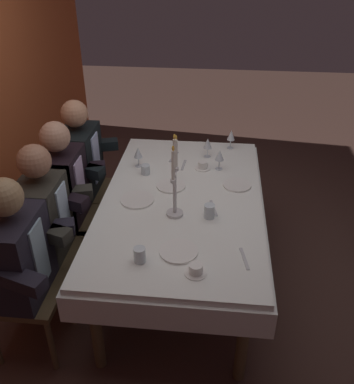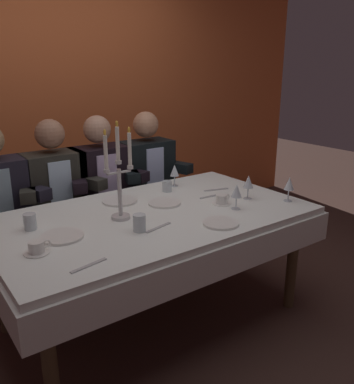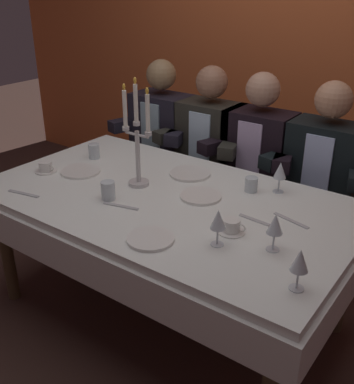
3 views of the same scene
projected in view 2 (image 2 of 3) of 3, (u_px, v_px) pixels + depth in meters
ground_plane at (155, 317)px, 2.72m from camera, size 12.00×12.00×0.00m
back_wall at (50, 95)px, 3.60m from camera, size 6.00×0.12×2.70m
dining_table at (153, 231)px, 2.53m from camera, size 1.94×1.14×0.74m
candelabra at (119, 180)px, 2.33m from camera, size 0.19×0.11×0.57m
dinner_plate_0 at (62, 236)px, 2.14m from camera, size 0.23×0.23×0.01m
dinner_plate_1 at (164, 203)px, 2.65m from camera, size 0.21×0.21×0.01m
dinner_plate_2 at (221, 223)px, 2.32m from camera, size 0.20×0.20×0.01m
dinner_plate_3 at (120, 201)px, 2.70m from camera, size 0.23×0.23×0.01m
wine_glass_0 at (248, 182)px, 2.72m from camera, size 0.07×0.07×0.16m
wine_glass_1 at (175, 171)px, 3.01m from camera, size 0.07×0.07×0.16m
wine_glass_2 at (237, 191)px, 2.53m from camera, size 0.07×0.07×0.16m
wine_glass_3 at (289, 184)px, 2.68m from camera, size 0.07×0.07×0.16m
water_tumbler_0 at (139, 223)px, 2.21m from camera, size 0.07×0.07×0.09m
water_tumbler_1 at (167, 186)px, 2.90m from camera, size 0.07×0.07×0.08m
water_tumbler_2 at (30, 222)px, 2.23m from camera, size 0.07×0.07×0.09m
coffee_cup_0 at (37, 248)px, 1.96m from camera, size 0.13×0.12×0.06m
coffee_cup_1 at (222, 200)px, 2.65m from camera, size 0.13×0.12×0.06m
knife_0 at (89, 265)px, 1.84m from camera, size 0.19×0.06×0.01m
fork_1 at (210, 196)px, 2.80m from camera, size 0.17×0.03×0.01m
knife_2 at (158, 227)px, 2.26m from camera, size 0.19×0.06×0.01m
knife_3 at (216, 190)px, 2.94m from camera, size 0.19×0.06×0.01m
seated_diner_1 at (55, 188)px, 3.02m from camera, size 0.63×0.48×1.24m
seated_diner_2 at (100, 180)px, 3.22m from camera, size 0.63×0.48×1.24m
seated_diner_3 at (146, 172)px, 3.47m from camera, size 0.63×0.48×1.24m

